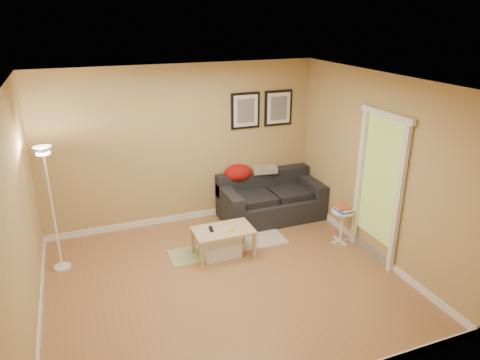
{
  "coord_description": "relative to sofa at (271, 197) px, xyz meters",
  "views": [
    {
      "loc": [
        -1.59,
        -4.7,
        3.34
      ],
      "look_at": [
        0.55,
        0.85,
        1.05
      ],
      "focal_mm": 32.97,
      "sensor_mm": 36.0,
      "label": 1
    }
  ],
  "objects": [
    {
      "name": "baseboard_left",
      "position": [
        -3.62,
        -1.53,
        -0.33
      ],
      "size": [
        0.02,
        4.0,
        0.1
      ],
      "primitive_type": "cube",
      "color": "white",
      "rests_on": "ground"
    },
    {
      "name": "wall_left",
      "position": [
        -3.63,
        -1.53,
        0.92
      ],
      "size": [
        0.0,
        4.0,
        4.0
      ],
      "primitive_type": "plane",
      "rotation": [
        1.57,
        0.0,
        1.57
      ],
      "color": "tan",
      "rests_on": "ground"
    },
    {
      "name": "remote_control",
      "position": [
        -1.34,
        -0.86,
        0.06
      ],
      "size": [
        0.07,
        0.17,
        0.02
      ],
      "primitive_type": "cube",
      "rotation": [
        0.0,
        0.0,
        -0.14
      ],
      "color": "black",
      "rests_on": "coffee_table"
    },
    {
      "name": "floor",
      "position": [
        -1.38,
        -1.53,
        -0.38
      ],
      "size": [
        4.5,
        4.5,
        0.0
      ],
      "primitive_type": "plane",
      "color": "#9B6342",
      "rests_on": "ground"
    },
    {
      "name": "tape_roll",
      "position": [
        -1.08,
        -0.99,
        0.07
      ],
      "size": [
        0.07,
        0.07,
        0.03
      ],
      "primitive_type": "cylinder",
      "color": "yellow",
      "rests_on": "coffee_table"
    },
    {
      "name": "red_throw",
      "position": [
        -0.48,
        0.33,
        0.4
      ],
      "size": [
        0.48,
        0.36,
        0.28
      ],
      "primitive_type": null,
      "color": "#A0160E",
      "rests_on": "sofa"
    },
    {
      "name": "area_rug",
      "position": [
        -0.74,
        -0.51,
        -0.37
      ],
      "size": [
        1.25,
        0.85,
        0.01
      ],
      "primitive_type": "cube",
      "color": "beige",
      "rests_on": "ground"
    },
    {
      "name": "doorway",
      "position": [
        0.82,
        -1.68,
        0.65
      ],
      "size": [
        0.12,
        1.01,
        2.13
      ],
      "primitive_type": null,
      "color": "white",
      "rests_on": "ground"
    },
    {
      "name": "book_stack",
      "position": [
        0.64,
        -1.18,
        0.19
      ],
      "size": [
        0.26,
        0.31,
        0.08
      ],
      "primitive_type": null,
      "rotation": [
        0.0,
        0.0,
        -0.25
      ],
      "color": "#3555A1",
      "rests_on": "side_table"
    },
    {
      "name": "green_runner",
      "position": [
        -1.58,
        -0.74,
        -0.37
      ],
      "size": [
        0.7,
        0.5,
        0.01
      ],
      "primitive_type": "cube",
      "color": "#668C4C",
      "rests_on": "ground"
    },
    {
      "name": "plaid_throw",
      "position": [
        -0.0,
        0.3,
        0.41
      ],
      "size": [
        0.45,
        0.32,
        0.1
      ],
      "primitive_type": null,
      "rotation": [
        0.0,
        0.0,
        -0.14
      ],
      "color": "#CDBD77",
      "rests_on": "sofa"
    },
    {
      "name": "storage_bin",
      "position": [
        -1.22,
        -0.88,
        -0.2
      ],
      "size": [
        0.56,
        0.41,
        0.34
      ],
      "primitive_type": null,
      "color": "white",
      "rests_on": "ground"
    },
    {
      "name": "wall_front",
      "position": [
        -1.38,
        -3.53,
        0.92
      ],
      "size": [
        4.5,
        0.0,
        4.5
      ],
      "primitive_type": "plane",
      "rotation": [
        -1.57,
        0.0,
        0.0
      ],
      "color": "tan",
      "rests_on": "ground"
    },
    {
      "name": "ceiling",
      "position": [
        -1.38,
        -1.53,
        2.23
      ],
      "size": [
        4.5,
        4.5,
        0.0
      ],
      "primitive_type": "plane",
      "rotation": [
        3.14,
        0.0,
        0.0
      ],
      "color": "white",
      "rests_on": "wall_back"
    },
    {
      "name": "floor_lamp",
      "position": [
        -3.38,
        -0.42,
        0.46
      ],
      "size": [
        0.23,
        0.23,
        1.76
      ],
      "primitive_type": null,
      "color": "white",
      "rests_on": "ground"
    },
    {
      "name": "wall_right",
      "position": [
        0.87,
        -1.53,
        0.92
      ],
      "size": [
        0.0,
        4.0,
        4.0
      ],
      "primitive_type": "plane",
      "rotation": [
        1.57,
        0.0,
        -1.57
      ],
      "color": "tan",
      "rests_on": "ground"
    },
    {
      "name": "coffee_table",
      "position": [
        -1.18,
        -0.91,
        -0.16
      ],
      "size": [
        0.87,
        0.56,
        0.43
      ],
      "primitive_type": null,
      "rotation": [
        0.0,
        0.0,
        0.04
      ],
      "color": "tan",
      "rests_on": "ground"
    },
    {
      "name": "side_table",
      "position": [
        0.64,
        -1.18,
        -0.11
      ],
      "size": [
        0.35,
        0.35,
        0.53
      ],
      "primitive_type": null,
      "color": "white",
      "rests_on": "ground"
    },
    {
      "name": "sofa",
      "position": [
        0.0,
        0.0,
        0.0
      ],
      "size": [
        1.7,
        0.9,
        0.75
      ],
      "primitive_type": null,
      "color": "black",
      "rests_on": "ground"
    },
    {
      "name": "wall_back",
      "position": [
        -1.38,
        0.47,
        0.92
      ],
      "size": [
        4.5,
        0.0,
        4.5
      ],
      "primitive_type": "plane",
      "rotation": [
        1.57,
        0.0,
        0.0
      ],
      "color": "tan",
      "rests_on": "ground"
    },
    {
      "name": "baseboard_right",
      "position": [
        0.86,
        -1.53,
        -0.33
      ],
      "size": [
        0.02,
        4.0,
        0.1
      ],
      "primitive_type": "cube",
      "color": "white",
      "rests_on": "ground"
    },
    {
      "name": "framed_print_right",
      "position": [
        0.3,
        0.45,
        1.43
      ],
      "size": [
        0.5,
        0.04,
        0.6
      ],
      "primitive_type": null,
      "color": "black",
      "rests_on": "wall_back"
    },
    {
      "name": "framed_print_left",
      "position": [
        -0.3,
        0.45,
        1.43
      ],
      "size": [
        0.5,
        0.04,
        0.6
      ],
      "primitive_type": null,
      "color": "black",
      "rests_on": "wall_back"
    },
    {
      "name": "baseboard_back",
      "position": [
        -1.38,
        0.46,
        -0.33
      ],
      "size": [
        4.5,
        0.02,
        0.1
      ],
      "primitive_type": "cube",
      "color": "white",
      "rests_on": "ground"
    }
  ]
}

